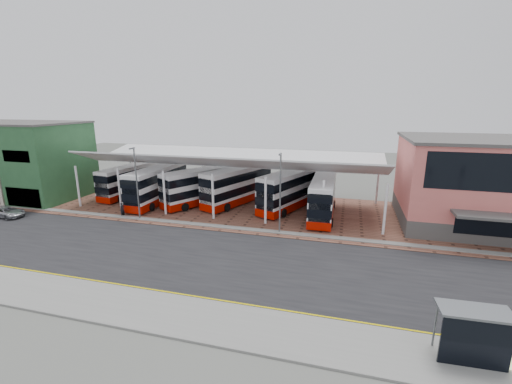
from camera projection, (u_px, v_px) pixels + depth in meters
The scene contains 23 objects.
ground at pixel (242, 257), 29.03m from camera, with size 140.00×140.00×0.00m, color #52544E.
road at pixel (238, 262), 28.09m from camera, with size 120.00×14.00×0.02m, color black.
forecourt at pixel (291, 213), 40.64m from camera, with size 72.00×16.00×0.06m, color brown.
sidewalk at pixel (196, 318), 20.61m from camera, with size 120.00×4.00×0.14m, color slate.
north_kerb at pixel (260, 231), 34.79m from camera, with size 120.00×0.80×0.14m, color slate.
yellow_line_near at pixel (209, 301), 22.49m from camera, with size 120.00×0.12×0.01m, color #DDC400.
yellow_line_far at pixel (211, 299), 22.77m from camera, with size 120.00×0.12×0.01m, color #DDC400.
canopy at pixel (229, 160), 42.10m from camera, with size 37.00×11.63×7.07m.
terminal at pixel (496, 184), 34.97m from camera, with size 18.40×14.40×9.25m.
shop_green at pixel (52, 161), 45.63m from camera, with size 6.40×10.20×10.22m.
shop_cream at pixel (14, 159), 47.29m from camera, with size 6.40×10.20×10.22m.
lamp_west at pixel (136, 181), 37.35m from camera, with size 0.16×0.90×8.07m.
lamp_east at pixel (280, 191), 33.27m from camera, with size 0.16×0.90×8.07m.
bus_0 at pixel (129, 181), 47.67m from camera, with size 3.42×10.35×4.19m.
bus_1 at pixel (157, 185), 44.17m from camera, with size 2.96×11.29×4.64m.
bus_2 at pixel (202, 186), 43.76m from camera, with size 7.60×10.73×4.50m.
bus_3 at pixel (238, 186), 43.85m from camera, with size 6.53×11.43×4.64m.
bus_4 at pixel (291, 190), 41.78m from camera, with size 6.48×11.35×4.61m.
bus_5 at pixel (323, 198), 38.76m from camera, with size 2.80×10.73×4.41m.
silver_car at pixel (7, 212), 39.08m from camera, with size 1.95×4.23×1.18m, color #AEB0B6.
pedestrian at pixel (122, 209), 39.13m from camera, with size 0.57×0.37×1.57m, color black.
suitcase at pixel (123, 213), 39.35m from camera, with size 0.31×0.22×0.54m, color black.
bus_shelter at pixel (481, 333), 16.57m from camera, with size 3.50×1.72×2.74m.
Camera 1 is at (8.23, -25.42, 12.66)m, focal length 24.00 mm.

